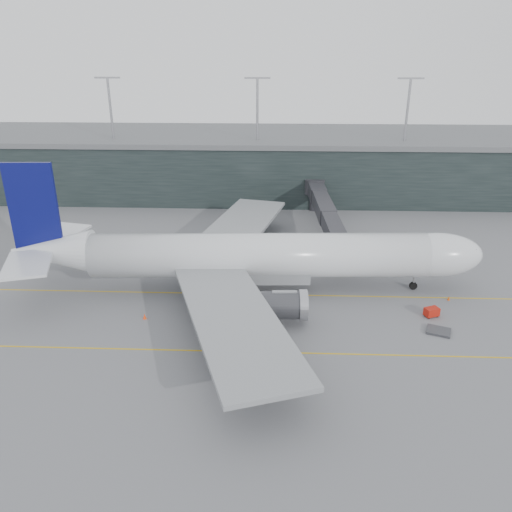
{
  "coord_description": "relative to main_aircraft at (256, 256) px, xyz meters",
  "views": [
    {
      "loc": [
        9.63,
        -73.46,
        35.5
      ],
      "look_at": [
        6.81,
        -4.0,
        6.49
      ],
      "focal_mm": 35.0,
      "sensor_mm": 36.0,
      "label": 1
    }
  ],
  "objects": [
    {
      "name": "uld_a",
      "position": [
        -10.98,
        13.27,
        -4.74
      ],
      "size": [
        2.16,
        1.76,
        1.9
      ],
      "rotation": [
        0.0,
        0.0,
        0.05
      ],
      "color": "#37373C",
      "rests_on": "ground"
    },
    {
      "name": "taxiline_a",
      "position": [
        -6.69,
        -1.63,
        -5.72
      ],
      "size": [
        160.0,
        0.25,
        0.02
      ],
      "primitive_type": "cube",
      "color": "gold",
      "rests_on": "ground"
    },
    {
      "name": "taxiline_b",
      "position": [
        -6.69,
        -17.63,
        -5.72
      ],
      "size": [
        160.0,
        0.25,
        0.02
      ],
      "primitive_type": "cube",
      "color": "gold",
      "rests_on": "ground"
    },
    {
      "name": "cone_tail",
      "position": [
        -15.36,
        -9.9,
        -5.33
      ],
      "size": [
        0.5,
        0.5,
        0.8
      ],
      "primitive_type": "cone",
      "color": "#FE3F0E",
      "rests_on": "ground"
    },
    {
      "name": "ground",
      "position": [
        -6.69,
        2.37,
        -5.73
      ],
      "size": [
        320.0,
        320.0,
        0.0
      ],
      "primitive_type": "plane",
      "color": "slate",
      "rests_on": "ground"
    },
    {
      "name": "uld_c",
      "position": [
        -6.6,
        13.89,
        -4.68
      ],
      "size": [
        2.56,
        2.23,
        2.01
      ],
      "rotation": [
        0.0,
        0.0,
        0.23
      ],
      "color": "#37373C",
      "rests_on": "ground"
    },
    {
      "name": "uld_b",
      "position": [
        -8.95,
        14.67,
        -4.9
      ],
      "size": [
        2.05,
        1.81,
        1.59
      ],
      "rotation": [
        0.0,
        0.0,
        -0.27
      ],
      "color": "#37373C",
      "rests_on": "ground"
    },
    {
      "name": "jet_bridge",
      "position": [
        12.95,
        27.95,
        -0.17
      ],
      "size": [
        6.06,
        48.78,
        7.43
      ],
      "rotation": [
        0.0,
        0.0,
        0.04
      ],
      "color": "#29292E",
      "rests_on": "ground"
    },
    {
      "name": "cone_wing_stbd",
      "position": [
        4.56,
        -16.28,
        -5.39
      ],
      "size": [
        0.43,
        0.43,
        0.68
      ],
      "primitive_type": "cone",
      "color": "#F35A0D",
      "rests_on": "ground"
    },
    {
      "name": "cone_wing_port",
      "position": [
        1.97,
        14.74,
        -5.35
      ],
      "size": [
        0.48,
        0.48,
        0.76
      ],
      "primitive_type": "cone",
      "color": "orange",
      "rests_on": "ground"
    },
    {
      "name": "taxiline_lead_main",
      "position": [
        -1.69,
        22.37,
        -5.72
      ],
      "size": [
        0.25,
        60.0,
        0.02
      ],
      "primitive_type": "cube",
      "color": "gold",
      "rests_on": "ground"
    },
    {
      "name": "baggage_dolly",
      "position": [
        25.26,
        -11.85,
        -5.55
      ],
      "size": [
        3.79,
        3.44,
        0.31
      ],
      "primitive_type": "cube",
      "rotation": [
        0.0,
        0.0,
        -0.37
      ],
      "color": "#323337",
      "rests_on": "ground"
    },
    {
      "name": "cone_nose",
      "position": [
        29.56,
        -2.37,
        -5.39
      ],
      "size": [
        0.43,
        0.43,
        0.68
      ],
      "primitive_type": "cone",
      "color": "#CC480B",
      "rests_on": "ground"
    },
    {
      "name": "gse_cart",
      "position": [
        25.48,
        -7.53,
        -4.98
      ],
      "size": [
        2.31,
        1.91,
        1.35
      ],
      "rotation": [
        0.0,
        0.0,
        0.38
      ],
      "color": "#AE180C",
      "rests_on": "ground"
    },
    {
      "name": "terminal",
      "position": [
        -6.69,
        60.37,
        1.88
      ],
      "size": [
        240.0,
        36.0,
        29.0
      ],
      "color": "black",
      "rests_on": "ground"
    },
    {
      "name": "main_aircraft",
      "position": [
        0.0,
        0.0,
        0.0
      ],
      "size": [
        72.83,
        68.43,
        20.43
      ],
      "rotation": [
        0.0,
        0.0,
        0.05
      ],
      "color": "silver",
      "rests_on": "ground"
    }
  ]
}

